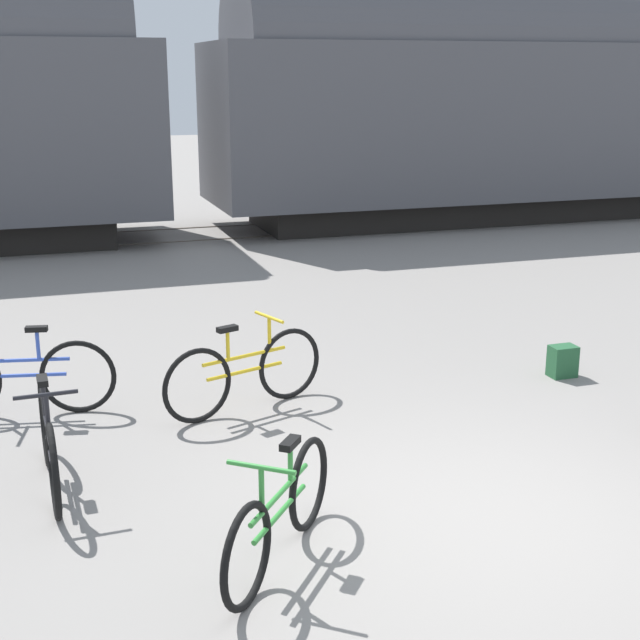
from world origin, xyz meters
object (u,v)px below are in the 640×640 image
(freight_train, at_px, (184,96))
(backpack, at_px, (563,361))
(bicycle_black, at_px, (49,444))
(bicycle_blue, at_px, (20,377))
(bicycle_green, at_px, (280,514))
(bicycle_yellow, at_px, (245,372))

(freight_train, bearing_deg, backpack, -76.81)
(bicycle_black, bearing_deg, bicycle_blue, 96.77)
(backpack, bearing_deg, bicycle_blue, 173.23)
(bicycle_green, distance_m, backpack, 4.72)
(backpack, bearing_deg, freight_train, 103.19)
(freight_train, distance_m, bicycle_black, 11.43)
(freight_train, bearing_deg, bicycle_green, -97.39)
(freight_train, distance_m, backpack, 10.30)
(freight_train, height_order, backpack, freight_train)
(freight_train, relative_size, bicycle_yellow, 15.16)
(freight_train, bearing_deg, bicycle_blue, -109.52)
(bicycle_blue, xyz_separation_m, backpack, (5.49, -0.65, -0.21))
(bicycle_green, relative_size, bicycle_yellow, 0.81)
(freight_train, height_order, bicycle_green, freight_train)
(bicycle_green, relative_size, bicycle_blue, 0.78)
(freight_train, distance_m, bicycle_green, 12.71)
(bicycle_black, bearing_deg, bicycle_green, -48.90)
(bicycle_yellow, distance_m, backpack, 3.46)
(freight_train, height_order, bicycle_yellow, freight_train)
(bicycle_green, distance_m, bicycle_black, 2.14)
(bicycle_blue, bearing_deg, bicycle_yellow, -14.91)
(bicycle_blue, bearing_deg, freight_train, 70.48)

